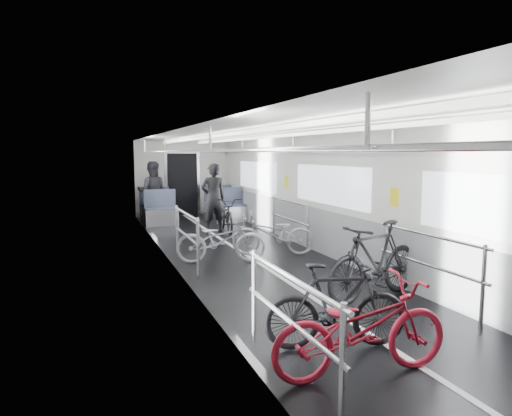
% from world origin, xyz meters
% --- Properties ---
extents(car_shell, '(3.02, 14.01, 2.41)m').
position_xyz_m(car_shell, '(0.00, 1.78, 1.13)').
color(car_shell, black).
rests_on(car_shell, ground).
extents(bike_left_near, '(1.76, 0.72, 0.91)m').
position_xyz_m(bike_left_near, '(-0.63, -4.35, 0.45)').
color(bike_left_near, '#A51428').
rests_on(bike_left_near, floor).
extents(bike_left_mid, '(1.57, 0.78, 0.91)m').
position_xyz_m(bike_left_mid, '(-0.54, -3.75, 0.45)').
color(bike_left_mid, black).
rests_on(bike_left_mid, floor).
extents(bike_left_far, '(1.73, 0.95, 0.86)m').
position_xyz_m(bike_left_far, '(-0.64, 0.24, 0.43)').
color(bike_left_far, '#B5B5BA').
rests_on(bike_left_far, floor).
extents(bike_right_near, '(1.88, 0.95, 1.09)m').
position_xyz_m(bike_right_near, '(0.78, -2.54, 0.54)').
color(bike_right_near, black).
rests_on(bike_right_near, floor).
extents(bike_right_mid, '(1.73, 1.06, 0.86)m').
position_xyz_m(bike_right_mid, '(0.51, 0.49, 0.43)').
color(bike_right_mid, '#98989C').
rests_on(bike_right_mid, floor).
extents(bike_aisle, '(0.80, 1.79, 0.91)m').
position_xyz_m(bike_aisle, '(0.38, 3.31, 0.45)').
color(bike_aisle, black).
rests_on(bike_aisle, floor).
extents(person_standing, '(0.65, 0.44, 1.76)m').
position_xyz_m(person_standing, '(0.08, 3.41, 0.88)').
color(person_standing, black).
rests_on(person_standing, floor).
extents(person_seated, '(0.98, 0.83, 1.77)m').
position_xyz_m(person_seated, '(-1.12, 5.86, 0.89)').
color(person_seated, '#312E36').
rests_on(person_seated, floor).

